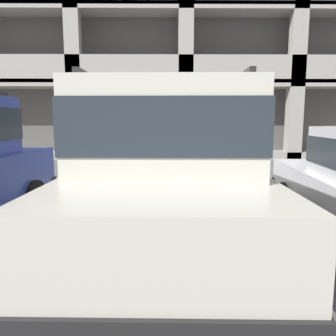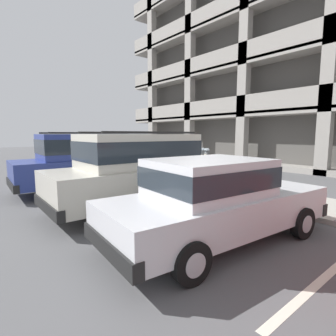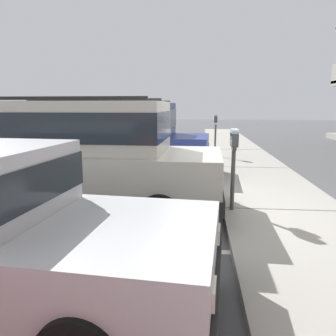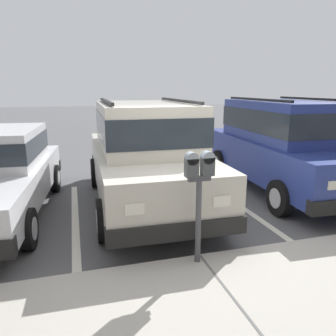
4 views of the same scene
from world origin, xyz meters
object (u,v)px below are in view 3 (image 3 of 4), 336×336
Objects in this scene: silver_suv at (83,153)px; parking_meter_far at (216,129)px; red_sedan at (119,136)px; parking_meter_near at (234,150)px.

parking_meter_far is at bearing 159.40° from silver_suv.
silver_suv is 0.99× the size of red_sedan.
silver_suv and red_sedan have the same top height.
red_sedan reaches higher than parking_meter_far.
parking_meter_near is at bearing 93.94° from silver_suv.
silver_suv is at bearing -87.62° from parking_meter_near.
red_sedan is at bearing -138.32° from parking_meter_near.
parking_meter_near is 6.22m from parking_meter_far.
red_sedan is 4.16m from parking_meter_far.
silver_suv is at bearing -22.16° from parking_meter_far.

